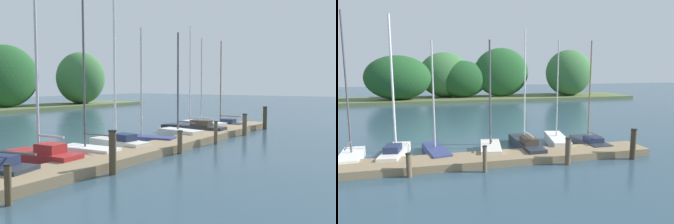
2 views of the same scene
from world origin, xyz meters
TOP-DOWN VIEW (x-y plane):
  - dock_pier at (0.00, 13.57)m, footprint 21.05×1.80m
  - sailboat_1 at (-6.41, 15.62)m, footprint 1.27×3.50m
  - sailboat_2 at (-4.36, 15.33)m, footprint 1.21×2.93m
  - sailboat_3 at (-2.34, 15.39)m, footprint 1.29×3.52m
  - sailboat_4 at (-0.36, 15.41)m, footprint 1.55×3.41m
  - sailboat_5 at (2.50, 15.03)m, footprint 1.43×2.91m
  - sailboat_6 at (4.54, 15.30)m, footprint 0.96×4.35m
  - sailboat_7 at (6.62, 15.76)m, footprint 1.58×3.47m
  - sailboat_8 at (8.40, 15.13)m, footprint 1.19×3.20m
  - mooring_piling_0 at (-9.88, 12.40)m, footprint 0.21×0.21m
  - mooring_piling_1 at (-5.97, 12.39)m, footprint 0.29×0.29m
  - mooring_piling_2 at (-1.47, 12.48)m, footprint 0.26×0.26m
  - mooring_piling_3 at (1.71, 12.30)m, footprint 0.22×0.22m
  - mooring_piling_4 at (5.70, 12.35)m, footprint 0.31×0.31m
  - mooring_piling_5 at (9.22, 12.32)m, footprint 0.31×0.31m

SIDE VIEW (x-z plane):
  - dock_pier at x=0.00m, z-range 0.00..0.35m
  - sailboat_8 at x=8.40m, z-range -2.74..3.33m
  - sailboat_4 at x=-0.36m, z-range -2.66..3.26m
  - sailboat_7 at x=6.62m, z-range -2.73..3.39m
  - sailboat_6 at x=4.54m, z-range -2.95..3.66m
  - sailboat_5 at x=2.50m, z-range -2.63..3.35m
  - sailboat_2 at x=-4.36m, z-range -3.22..3.96m
  - sailboat_3 at x=-2.34m, z-range -3.12..3.99m
  - sailboat_1 at x=-6.41m, z-range -3.69..4.61m
  - mooring_piling_2 at x=-1.47m, z-range 0.01..1.04m
  - mooring_piling_0 at x=-9.88m, z-range 0.01..1.08m
  - mooring_piling_3 at x=1.71m, z-range 0.01..1.20m
  - mooring_piling_4 at x=5.70m, z-range 0.01..1.31m
  - mooring_piling_1 at x=-5.97m, z-range 0.01..1.54m
  - mooring_piling_5 at x=9.22m, z-range 0.01..1.57m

